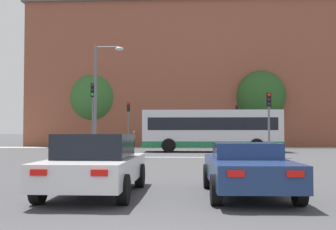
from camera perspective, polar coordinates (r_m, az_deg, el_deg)
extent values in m
cube|color=silver|center=(24.61, 1.62, -5.74)|extent=(7.35, 0.30, 0.01)
cube|color=#A09B91|center=(38.60, 2.01, -4.44)|extent=(68.17, 2.50, 0.01)
cube|color=brown|center=(48.21, 2.93, 4.64)|extent=(33.11, 13.60, 14.50)
cube|color=#5B5954|center=(49.77, 2.91, 13.70)|extent=(33.77, 14.15, 1.29)
cube|color=brown|center=(53.05, 14.64, 14.70)|extent=(0.90, 0.90, 2.15)
cube|color=silver|center=(10.35, -9.77, -7.29)|extent=(1.93, 4.40, 0.57)
cube|color=black|center=(10.27, -9.81, -4.14)|extent=(1.64, 1.99, 0.58)
cylinder|color=black|center=(11.91, -12.55, -7.96)|extent=(0.23, 0.64, 0.64)
cylinder|color=black|center=(11.55, -3.83, -8.19)|extent=(0.23, 0.64, 0.64)
cylinder|color=black|center=(9.34, -17.18, -9.53)|extent=(0.23, 0.64, 0.64)
cylinder|color=black|center=(8.88, -6.04, -10.00)|extent=(0.23, 0.64, 0.64)
cube|color=red|center=(8.39, -17.14, -7.46)|extent=(0.32, 0.05, 0.12)
cube|color=red|center=(8.06, -9.29, -7.74)|extent=(0.32, 0.05, 0.12)
cube|color=navy|center=(10.21, 10.69, -7.39)|extent=(1.84, 4.28, 0.55)
cube|color=navy|center=(10.28, 10.58, -4.77)|extent=(1.54, 1.30, 0.37)
cylinder|color=black|center=(11.45, 5.41, -8.24)|extent=(0.23, 0.64, 0.64)
cylinder|color=black|center=(11.68, 13.85, -8.06)|extent=(0.23, 0.64, 0.64)
cylinder|color=black|center=(8.84, 6.53, -10.04)|extent=(0.23, 0.64, 0.64)
cylinder|color=black|center=(9.13, 17.37, -9.70)|extent=(0.23, 0.64, 0.64)
cube|color=red|center=(8.00, 9.18, -7.86)|extent=(0.32, 0.06, 0.12)
cube|color=red|center=(8.21, 16.87, -7.64)|extent=(0.32, 0.06, 0.12)
cube|color=silver|center=(31.14, 5.92, -1.86)|extent=(10.01, 2.51, 2.69)
cube|color=#1E7042|center=(31.15, 5.92, -3.94)|extent=(10.03, 2.53, 0.44)
cube|color=black|center=(31.14, 5.91, -1.22)|extent=(9.21, 2.54, 0.90)
cylinder|color=black|center=(32.67, 11.26, -3.95)|extent=(1.00, 0.28, 1.00)
cylinder|color=black|center=(30.29, 11.94, -4.08)|extent=(1.00, 0.28, 1.00)
cylinder|color=black|center=(32.33, 0.29, -4.01)|extent=(1.00, 0.28, 1.00)
cylinder|color=black|center=(29.93, 0.10, -4.15)|extent=(1.00, 0.28, 1.00)
cylinder|color=slate|center=(38.43, 9.34, -2.12)|extent=(0.12, 0.12, 3.10)
cube|color=black|center=(38.48, 9.33, 0.78)|extent=(0.26, 0.20, 0.80)
sphere|color=black|center=(38.37, 9.35, 1.17)|extent=(0.17, 0.17, 0.17)
sphere|color=black|center=(38.35, 9.35, 0.79)|extent=(0.17, 0.17, 0.17)
sphere|color=#1ED14C|center=(38.34, 9.35, 0.41)|extent=(0.17, 0.17, 0.17)
cylinder|color=slate|center=(25.17, -10.14, -1.60)|extent=(0.12, 0.12, 3.54)
cube|color=black|center=(25.28, -10.11, 3.33)|extent=(0.26, 0.20, 0.80)
sphere|color=black|center=(25.18, -10.17, 3.94)|extent=(0.17, 0.17, 0.17)
sphere|color=black|center=(25.16, -10.17, 3.36)|extent=(0.17, 0.17, 0.17)
sphere|color=#1ED14C|center=(25.13, -10.18, 2.78)|extent=(0.17, 0.17, 0.17)
cylinder|color=slate|center=(38.56, -5.39, -1.98)|extent=(0.12, 0.12, 3.32)
cube|color=black|center=(38.62, -5.38, 1.08)|extent=(0.26, 0.20, 0.80)
sphere|color=red|center=(38.51, -5.41, 1.47)|extent=(0.17, 0.17, 0.17)
sphere|color=black|center=(38.50, -5.41, 1.09)|extent=(0.17, 0.17, 0.17)
sphere|color=black|center=(38.48, -5.41, 0.71)|extent=(0.17, 0.17, 0.17)
cylinder|color=slate|center=(25.02, 13.52, -2.25)|extent=(0.12, 0.12, 2.95)
cube|color=black|center=(25.09, 13.48, 2.03)|extent=(0.26, 0.20, 0.80)
sphere|color=red|center=(24.98, 13.53, 2.64)|extent=(0.17, 0.17, 0.17)
sphere|color=black|center=(24.96, 13.54, 2.05)|extent=(0.17, 0.17, 0.17)
sphere|color=black|center=(24.94, 13.54, 1.46)|extent=(0.17, 0.17, 0.17)
cylinder|color=slate|center=(24.96, -9.82, 1.91)|extent=(0.16, 0.16, 6.60)
cylinder|color=slate|center=(25.24, -8.20, 9.07)|extent=(1.40, 0.10, 0.10)
ellipsoid|color=#B2B2B7|center=(25.10, -6.61, 8.89)|extent=(0.50, 0.36, 0.22)
cylinder|color=#333851|center=(38.66, 4.71, -3.88)|extent=(0.13, 0.13, 0.76)
cylinder|color=#333851|center=(38.50, 4.76, -3.89)|extent=(0.13, 0.13, 0.76)
cube|color=#B21E23|center=(38.57, 4.73, -2.87)|extent=(0.29, 0.43, 0.60)
sphere|color=tan|center=(38.56, 4.73, -2.25)|extent=(0.23, 0.23, 0.23)
cylinder|color=brown|center=(39.36, 0.04, -3.79)|extent=(0.13, 0.13, 0.84)
cylinder|color=brown|center=(39.27, 0.25, -3.80)|extent=(0.13, 0.13, 0.84)
cube|color=#336B38|center=(39.30, 0.14, -2.69)|extent=(0.46, 0.40, 0.67)
sphere|color=tan|center=(39.30, 0.14, -2.02)|extent=(0.25, 0.25, 0.25)
cylinder|color=black|center=(39.64, -4.62, -3.85)|extent=(0.13, 0.13, 0.75)
cylinder|color=black|center=(39.81, -4.60, -3.84)|extent=(0.13, 0.13, 0.75)
cube|color=olive|center=(39.71, -4.60, -2.88)|extent=(0.24, 0.41, 0.59)
sphere|color=tan|center=(39.70, -4.60, -2.29)|extent=(0.22, 0.22, 0.22)
cylinder|color=#4C3823|center=(43.57, -9.89, -2.41)|extent=(0.36, 0.36, 2.66)
ellipsoid|color=#33662D|center=(43.70, -9.86, 2.24)|extent=(5.21, 5.21, 5.47)
cylinder|color=#4C3823|center=(41.86, 12.49, -2.24)|extent=(0.36, 0.36, 2.90)
ellipsoid|color=#285623|center=(42.00, 12.45, 2.50)|extent=(4.76, 4.76, 5.00)
cylinder|color=#4C3823|center=(43.41, -10.00, -2.20)|extent=(0.36, 0.36, 2.98)
ellipsoid|color=#3D7033|center=(43.54, -9.97, 2.27)|extent=(4.48, 4.48, 4.71)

